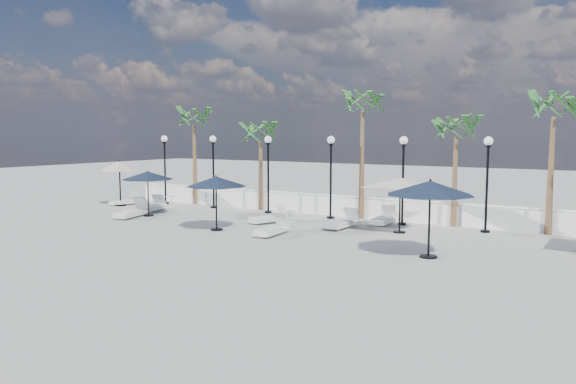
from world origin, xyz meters
The scene contains 28 objects.
ground centered at (0.00, 0.00, 0.00)m, with size 100.00×100.00×0.00m, color #979893.
balustrade centered at (0.00, 7.50, 0.47)m, with size 26.00×0.30×1.01m.
lamppost_0 centered at (-10.50, 6.50, 2.49)m, with size 0.36×0.36×3.84m.
lamppost_1 centered at (-7.00, 6.50, 2.49)m, with size 0.36×0.36×3.84m.
lamppost_2 centered at (-3.50, 6.50, 2.49)m, with size 0.36×0.36×3.84m.
lamppost_3 centered at (0.00, 6.50, 2.49)m, with size 0.36×0.36×3.84m.
lamppost_4 centered at (3.50, 6.50, 2.49)m, with size 0.36×0.36×3.84m.
lamppost_5 centered at (7.00, 6.50, 2.49)m, with size 0.36×0.36×3.84m.
palm_0 centered at (-9.00, 7.30, 4.53)m, with size 2.60×2.60×5.50m.
palm_1 centered at (-4.50, 7.30, 3.75)m, with size 2.60×2.60×4.70m.
palm_2 centered at (1.20, 7.30, 5.12)m, with size 2.60×2.60×6.10m.
palm_3 centered at (5.50, 7.30, 3.95)m, with size 2.60×2.60×4.90m.
palm_4 centered at (9.20, 7.30, 4.73)m, with size 2.60×2.60×5.70m.
lounger_0 centered at (-12.00, 4.86, 0.22)m, with size 0.88×1.80×0.64m.
lounger_1 centered at (-8.84, 3.80, 0.25)m, with size 1.22×2.11×0.75m.
lounger_2 centered at (-8.08, 1.77, 0.27)m, with size 1.23×2.25×0.81m.
lounger_3 centered at (2.77, 6.22, 0.25)m, with size 0.77×2.02×0.74m.
lounger_4 centered at (0.09, 1.44, 0.25)m, with size 0.80×2.02×0.74m.
lounger_5 centered at (-1.68, 3.86, 0.24)m, with size 1.24×2.01×0.72m.
lounger_6 centered at (1.68, 4.36, 0.26)m, with size 0.78×2.06×0.76m.
side_table_0 centered at (-9.45, 5.83, 0.33)m, with size 0.56×0.56×0.55m.
side_table_1 centered at (-1.04, 4.68, 0.30)m, with size 0.50×0.50×0.49m.
side_table_2 centered at (-0.17, 2.90, 0.28)m, with size 0.47×0.47×0.46m.
parasol_navy_left centered at (-7.80, 2.57, 1.94)m, with size 2.50×2.50×2.21m.
parasol_navy_mid centered at (-2.49, 1.19, 1.99)m, with size 2.53×2.53×2.27m.
parasol_navy_right centered at (6.52, 0.80, 2.22)m, with size 2.83×2.83×2.53m.
parasol_cream_sq_a centered at (4.09, 4.62, 2.19)m, with size 4.82×4.82×2.37m.
parasol_cream_small centered at (-12.00, 4.56, 2.14)m, with size 2.04×2.04×2.51m.
Camera 1 is at (12.04, -16.54, 3.96)m, focal length 35.00 mm.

